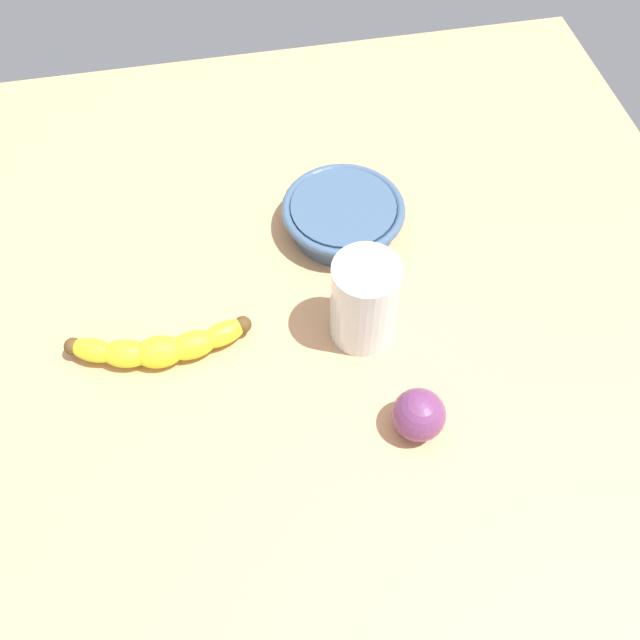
{
  "coord_description": "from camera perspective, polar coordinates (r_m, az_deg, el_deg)",
  "views": [
    {
      "loc": [
        -2.74,
        -39.87,
        72.15
      ],
      "look_at": [
        5.79,
        3.94,
        5.0
      ],
      "focal_mm": 37.92,
      "sensor_mm": 36.0,
      "label": 1
    }
  ],
  "objects": [
    {
      "name": "ceramic_bowl",
      "position": [
        0.9,
        1.96,
        8.88
      ],
      "size": [
        16.3,
        16.3,
        4.28
      ],
      "color": "#3D5675",
      "rests_on": "wooden_tabletop"
    },
    {
      "name": "smoothie_glass",
      "position": [
        0.78,
        3.74,
        1.48
      ],
      "size": [
        7.82,
        7.82,
        12.01
      ],
      "color": "silver",
      "rests_on": "wooden_tabletop"
    },
    {
      "name": "wooden_tabletop",
      "position": [
        0.81,
        -3.49,
        -4.3
      ],
      "size": [
        120.0,
        120.0,
        3.0
      ],
      "primitive_type": "cube",
      "color": "tan",
      "rests_on": "ground"
    },
    {
      "name": "banana",
      "position": [
        0.81,
        -13.42,
        -2.24
      ],
      "size": [
        21.94,
        6.08,
        3.82
      ],
      "rotation": [
        0.0,
        0.0,
        6.25
      ],
      "color": "yellow",
      "rests_on": "wooden_tabletop"
    },
    {
      "name": "plum_fruit",
      "position": [
        0.74,
        8.33,
        -7.92
      ],
      "size": [
        5.88,
        5.88,
        5.88
      ],
      "primitive_type": "sphere",
      "color": "#6B3360",
      "rests_on": "wooden_tabletop"
    }
  ]
}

